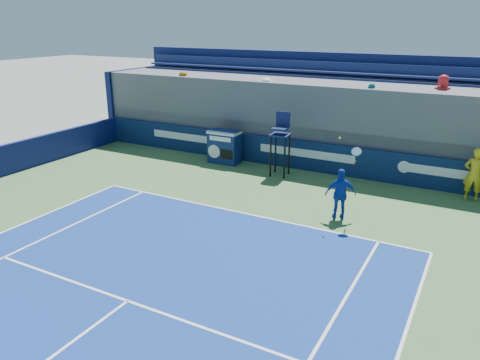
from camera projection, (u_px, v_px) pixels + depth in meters
The scene contains 6 objects.
ball_person at pixel (474, 175), 15.48m from camera, with size 0.66×0.44×1.82m, color gold.
back_hoarding at pixel (306, 156), 18.81m from camera, with size 20.40×0.21×1.20m.
match_clock at pixel (224, 146), 19.71m from camera, with size 1.33×0.75×1.40m.
umpire_chair at pixel (281, 137), 17.86m from camera, with size 0.76×0.76×2.48m.
tennis_player at pixel (341, 194), 14.08m from camera, with size 1.03×0.73×2.57m.
stadium_seating at pixel (325, 116), 20.09m from camera, with size 21.00×4.05×5.27m.
Camera 1 is at (6.29, -0.09, 5.77)m, focal length 35.00 mm.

